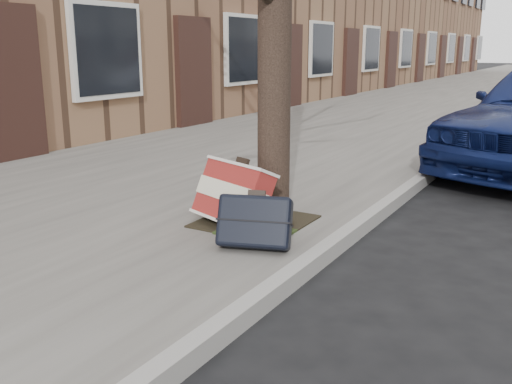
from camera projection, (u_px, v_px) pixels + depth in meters
The scene contains 5 objects.
ground at pixel (476, 366), 2.87m from camera, with size 120.00×120.00×0.00m, color black.
near_sidewalk at pixel (438, 98), 17.21m from camera, with size 5.00×70.00×0.12m, color slate.
dirt_patch at pixel (255, 221), 4.83m from camera, with size 0.85×0.85×0.01m, color black.
suitcase_red at pixel (233, 194), 4.66m from camera, with size 0.70×0.19×0.50m, color maroon.
suitcase_navy at pixel (255, 221), 4.14m from camera, with size 0.54×0.17×0.38m, color black.
Camera 1 is at (0.34, -2.78, 1.56)m, focal length 40.00 mm.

